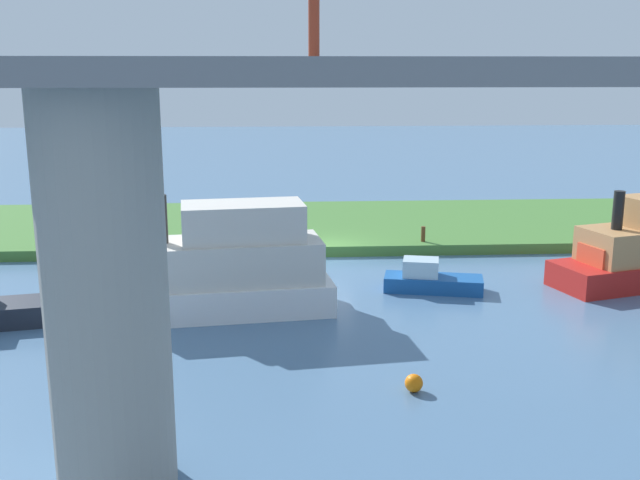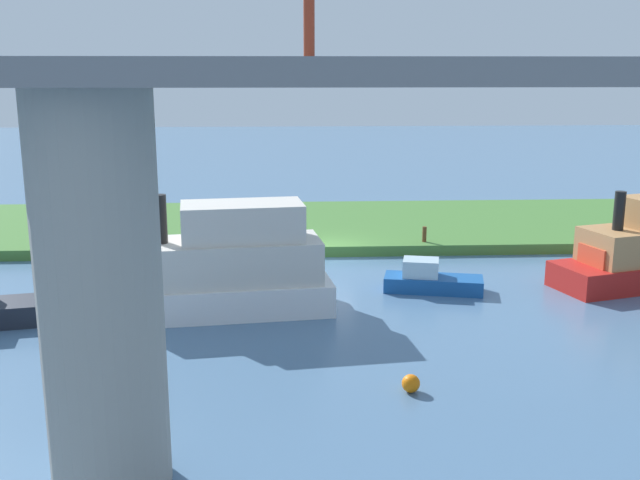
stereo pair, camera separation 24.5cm
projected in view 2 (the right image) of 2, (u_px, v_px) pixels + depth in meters
The scene contains 10 objects.
ground_plane at pixel (327, 257), 34.35m from camera, with size 160.00×160.00×0.00m, color #4C7093.
grassy_bank at pixel (320, 225), 40.13m from camera, with size 80.00×12.00×0.50m, color #427533.
bridge_pylon at pixel (101, 296), 14.73m from camera, with size 2.46×2.46×8.28m, color #9E998E.
bridge_span at pixel (84, 58), 13.70m from camera, with size 59.98×4.30×3.25m.
person_on_bank at pixel (217, 219), 37.15m from camera, with size 0.47×0.47×1.39m.
mooring_post at pixel (424, 234), 35.20m from camera, with size 0.20×0.20×0.73m, color brown.
houseboat_blue at pixel (220, 269), 26.29m from camera, with size 8.79×3.84×4.35m.
riverboat_paddlewheel at pixel (115, 258), 32.20m from camera, with size 4.40×2.70×1.38m.
pontoon_yellow at pixel (430, 280), 29.06m from camera, with size 4.03×2.16×1.28m.
marker_buoy at pixel (411, 383), 19.99m from camera, with size 0.50×0.50×0.50m, color orange.
Camera 2 is at (2.06, 33.21, 8.58)m, focal length 41.40 mm.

